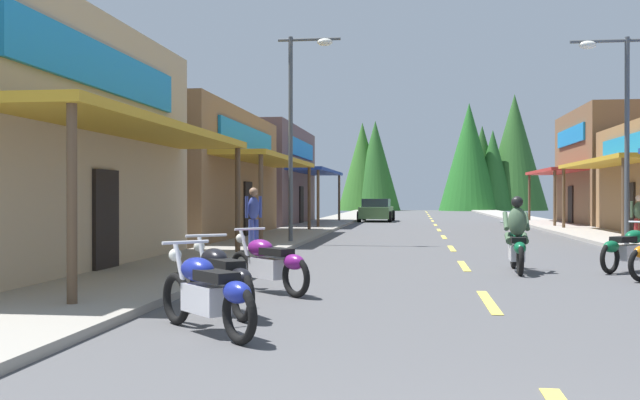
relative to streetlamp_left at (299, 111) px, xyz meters
name	(u,v)px	position (x,y,z in m)	size (l,w,h in m)	color
ground	(438,231)	(4.78, 11.39, -4.35)	(9.31, 92.95, 0.10)	#4C4C4F
sidewalk_left	(313,227)	(-1.19, 11.39, -4.24)	(2.61, 92.95, 0.12)	gray
sidewalk_right	(570,229)	(10.74, 11.39, -4.24)	(2.61, 92.95, 0.12)	#9E9991
centerline_dashes	(435,225)	(4.78, 16.40, -4.29)	(0.16, 71.17, 0.01)	#E0C64C
storefront_left_middle	(149,175)	(-6.27, 3.29, -1.93)	(9.45, 11.50, 4.72)	olive
storefront_left_far	(231,177)	(-6.39, 15.98, -1.65)	(9.67, 11.12, 5.28)	brown
streetlamp_left	(299,111)	(0.00, 0.00, 0.00)	(2.01, 0.30, 6.69)	#474C51
streetlamp_right	(617,112)	(9.54, -0.82, -0.26)	(2.01, 0.30, 6.21)	#474C51
motorcycle_parked_right_4	(629,248)	(8.09, -7.24, -3.81)	(1.58, 1.58, 1.04)	black
motorcycle_parked_left_0	(207,291)	(1.35, -14.97, -3.81)	(1.57, 1.60, 1.04)	black
motorcycle_parked_left_1	(221,277)	(1.12, -13.56, -3.81)	(1.37, 1.76, 1.04)	black
motorcycle_parked_left_2	(268,263)	(1.34, -11.44, -3.81)	(1.64, 1.52, 1.04)	black
rider_cruising_lead	(517,241)	(5.77, -7.66, -3.64)	(0.60, 2.14, 1.57)	black
pedestrian_by_shop	(254,214)	(-0.83, -2.95, -3.24)	(0.43, 0.46, 1.81)	#333F8C
pedestrian_browsing	(639,215)	(11.14, 2.52, -3.37)	(0.56, 0.31, 1.61)	maroon
parked_car_curbside	(376,210)	(1.32, 21.79, -3.61)	(2.18, 4.36, 1.40)	#4C723F
treeline_backdrop	(472,160)	(9.81, 57.79, 1.27)	(22.74, 12.32, 12.76)	#245C23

